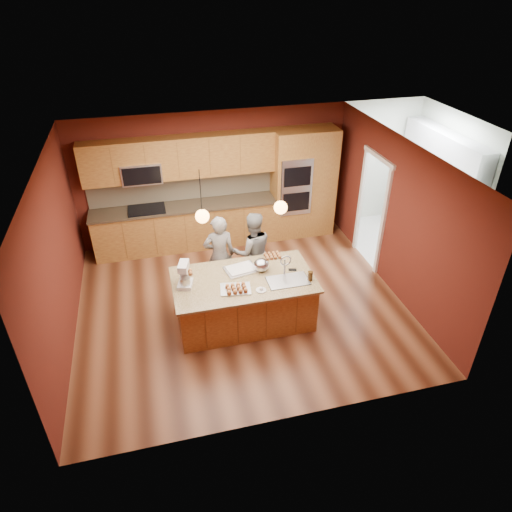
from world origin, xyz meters
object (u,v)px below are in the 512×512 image
object	(u,v)px
person_left	(219,256)
island	(245,299)
mixing_bowl	(261,265)
person_right	(252,252)
stand_mixer	(184,276)

from	to	relation	value
person_left	island	bearing A→B (deg)	105.74
island	mixing_bowl	bearing A→B (deg)	28.11
mixing_bowl	person_right	bearing A→B (deg)	87.75
island	person_left	distance (m)	0.97
person_left	stand_mixer	distance (m)	1.10
island	person_right	world-z (taller)	person_right
person_left	mixing_bowl	world-z (taller)	person_left
person_right	mixing_bowl	size ratio (longest dim) A/B	5.79
island	person_right	bearing A→B (deg)	68.53
stand_mixer	mixing_bowl	distance (m)	1.25
person_left	stand_mixer	xyz separation A→B (m)	(-0.68, -0.83, 0.24)
mixing_bowl	island	bearing A→B (deg)	-151.89
person_left	person_right	xyz separation A→B (m)	(0.59, 0.00, -0.01)
person_left	stand_mixer	size ratio (longest dim) A/B	3.75
island	person_left	world-z (taller)	person_left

